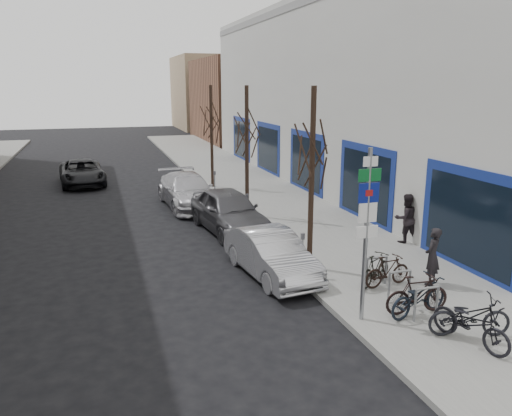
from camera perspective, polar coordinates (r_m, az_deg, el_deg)
ground at (r=11.48m, az=1.03°, el=-14.85°), size 120.00×120.00×0.00m
sidewalk_east at (r=21.70m, az=3.79°, el=-0.65°), size 5.00×70.00×0.15m
commercial_building at (r=32.59m, az=21.17°, el=12.10°), size 20.00×32.00×10.00m
brick_building_far at (r=52.14m, az=0.42°, el=12.25°), size 12.00×14.00×8.00m
tan_building_far at (r=66.67m, az=-3.29°, el=13.03°), size 13.00×12.00×9.00m
highway_sign_pole at (r=11.48m, az=12.53°, el=-1.91°), size 0.55×0.10×4.20m
bike_rack at (r=13.26m, az=16.08°, el=-8.17°), size 0.66×2.26×0.83m
tree_near at (r=14.35m, az=6.50°, el=8.16°), size 1.80×1.80×5.50m
tree_mid at (r=20.43m, az=-1.07°, el=9.94°), size 1.80×1.80×5.50m
tree_far at (r=26.71m, az=-5.16°, el=10.82°), size 1.80×1.80×5.50m
meter_front at (r=14.39m, az=5.33°, el=-4.81°), size 0.10×0.08×1.27m
meter_mid at (r=19.37m, az=-1.02°, el=0.16°), size 0.10×0.08×1.27m
meter_back at (r=24.57m, az=-4.73°, el=3.07°), size 0.10×0.08×1.27m
bike_near_left at (r=11.68m, az=23.39°, el=-11.66°), size 1.03×1.91×1.12m
bike_near_right at (r=12.72m, az=17.95°, el=-9.33°), size 1.68×0.63×1.00m
bike_mid_curb at (r=12.64m, az=18.12°, el=-9.28°), size 1.86×0.93×1.09m
bike_mid_inner at (r=14.16m, az=13.49°, el=-6.79°), size 1.53×1.15×0.92m
bike_far_curb at (r=12.03m, az=23.25°, el=-10.94°), size 1.87×1.05×1.09m
bike_far_inner at (r=14.15m, az=14.82°, el=-6.92°), size 1.53×0.63×0.90m
parked_car_front at (r=14.73m, az=1.72°, el=-5.28°), size 1.91×4.27×1.36m
parked_car_mid at (r=19.17m, az=-3.14°, el=-0.31°), size 2.48×4.99×1.63m
parked_car_back at (r=23.28m, az=-7.82°, el=1.98°), size 2.42×5.33×1.51m
lane_car at (r=29.90m, az=-19.27°, el=3.85°), size 2.73×5.19×1.39m
pedestrian_near at (r=14.52m, az=19.51°, el=-5.23°), size 0.70×0.65×1.62m
pedestrian_far at (r=18.08m, az=16.74°, el=-1.09°), size 0.66×0.46×1.75m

